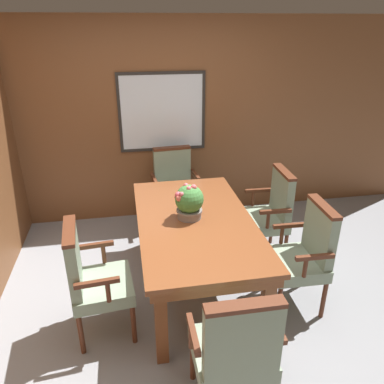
% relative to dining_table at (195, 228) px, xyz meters
% --- Properties ---
extents(ground_plane, '(14.00, 14.00, 0.00)m').
position_rel_dining_table_xyz_m(ground_plane, '(-0.15, -0.30, -0.65)').
color(ground_plane, gray).
extents(wall_back, '(7.20, 0.08, 2.45)m').
position_rel_dining_table_xyz_m(wall_back, '(-0.15, 1.63, 0.58)').
color(wall_back, brown).
rests_on(wall_back, ground_plane).
extents(dining_table, '(1.02, 1.84, 0.74)m').
position_rel_dining_table_xyz_m(dining_table, '(0.00, 0.00, 0.00)').
color(dining_table, brown).
rests_on(dining_table, ground_plane).
extents(chair_left_near, '(0.51, 0.57, 0.99)m').
position_rel_dining_table_xyz_m(chair_left_near, '(-0.90, -0.41, -0.11)').
color(chair_left_near, '#562B19').
rests_on(chair_left_near, ground_plane).
extents(chair_right_near, '(0.48, 0.56, 0.99)m').
position_rel_dining_table_xyz_m(chair_right_near, '(0.89, -0.39, -0.11)').
color(chair_right_near, '#562B19').
rests_on(chair_right_near, ground_plane).
extents(chair_right_far, '(0.48, 0.56, 0.99)m').
position_rel_dining_table_xyz_m(chair_right_far, '(0.89, 0.41, -0.11)').
color(chair_right_far, '#562B19').
rests_on(chair_right_far, ground_plane).
extents(chair_head_near, '(0.55, 0.47, 0.99)m').
position_rel_dining_table_xyz_m(chair_head_near, '(0.00, -1.30, -0.11)').
color(chair_head_near, '#562B19').
rests_on(chair_head_near, ground_plane).
extents(chair_head_far, '(0.57, 0.50, 0.99)m').
position_rel_dining_table_xyz_m(chair_head_far, '(-0.01, 1.28, -0.11)').
color(chair_head_far, '#562B19').
rests_on(chair_head_far, ground_plane).
extents(potted_plant, '(0.26, 0.27, 0.33)m').
position_rel_dining_table_xyz_m(potted_plant, '(-0.05, 0.04, 0.25)').
color(potted_plant, gray).
rests_on(potted_plant, dining_table).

